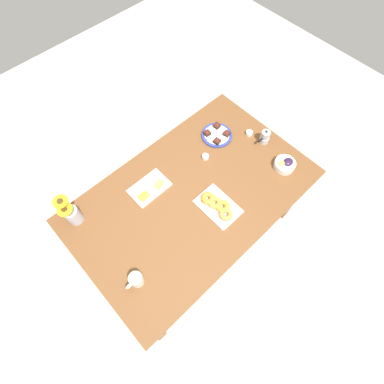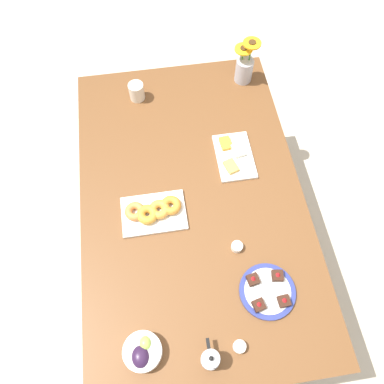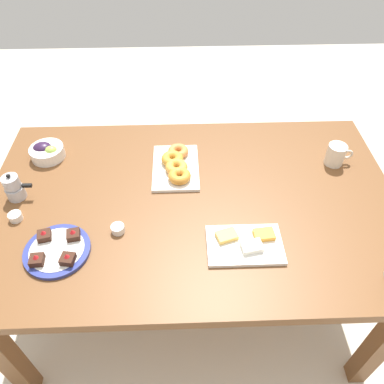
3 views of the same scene
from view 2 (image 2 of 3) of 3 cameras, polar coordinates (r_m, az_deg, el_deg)
ground_plane at (r=2.37m, az=-0.00°, el=-8.64°), size 6.00×6.00×0.00m
dining_table at (r=1.76m, az=-0.00°, el=-1.86°), size 1.60×1.00×0.74m
coffee_mug at (r=1.99m, az=-8.45°, el=14.97°), size 0.11×0.08×0.09m
grape_bowl at (r=1.49m, az=-7.55°, el=-23.01°), size 0.14×0.14×0.07m
cheese_platter at (r=1.79m, az=6.37°, el=5.52°), size 0.26×0.17×0.03m
croissant_platter at (r=1.64m, az=-5.84°, el=-2.96°), size 0.19×0.28×0.05m
jam_cup_honey at (r=1.51m, az=7.23°, el=-22.34°), size 0.05×0.05×0.03m
jam_cup_berry at (r=1.59m, az=6.86°, el=-8.26°), size 0.05×0.05×0.03m
dessert_plate at (r=1.56m, az=11.43°, el=-14.58°), size 0.22×0.22×0.05m
flower_vase at (r=2.05m, az=7.99°, el=18.29°), size 0.10×0.12×0.24m
moka_pot at (r=1.46m, az=2.83°, el=-24.11°), size 0.11×0.07×0.12m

